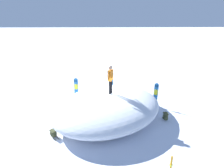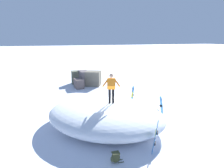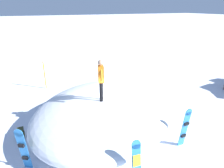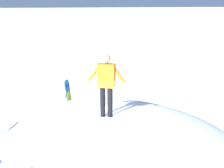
% 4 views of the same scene
% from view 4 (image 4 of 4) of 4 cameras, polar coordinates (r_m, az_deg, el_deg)
% --- Properties ---
extents(snow_mound, '(9.00, 9.04, 1.47)m').
position_cam_4_polar(snow_mound, '(8.31, 1.24, -11.30)').
color(snow_mound, white).
rests_on(snow_mound, ground).
extents(snowboarder_standing, '(1.01, 0.41, 1.72)m').
position_cam_4_polar(snowboarder_standing, '(7.81, -1.11, 0.53)').
color(snowboarder_standing, black).
rests_on(snowboarder_standing, snow_mound).
extents(snowboard_tertiary_upright, '(0.34, 0.36, 1.66)m').
position_cam_4_polar(snowboard_tertiary_upright, '(11.27, -8.23, -3.12)').
color(snowboard_tertiary_upright, '#2672BF').
rests_on(snowboard_tertiary_upright, ground).
extents(backpack_near, '(0.55, 0.31, 0.48)m').
position_cam_4_polar(backpack_near, '(11.69, 1.40, -5.42)').
color(backpack_near, '#383D23').
rests_on(backpack_near, ground).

